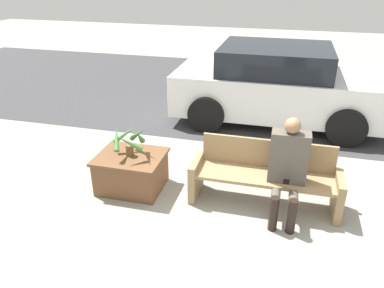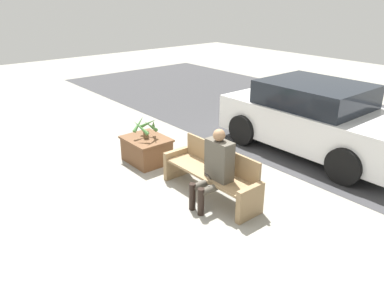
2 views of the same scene
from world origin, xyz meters
TOP-DOWN VIEW (x-y plane):
  - ground_plane at (0.00, 0.00)m, footprint 30.00×30.00m
  - road_surface at (0.00, 5.30)m, footprint 20.00×6.00m
  - bench at (0.10, 0.73)m, footprint 1.86×0.52m
  - person_seated at (0.36, 0.55)m, footprint 0.45×0.62m
  - planter_box at (-1.67, 0.61)m, footprint 0.88×0.74m
  - potted_plant at (-1.67, 0.63)m, footprint 0.52×0.52m
  - parked_car at (0.07, 3.63)m, footprint 3.86×1.98m

SIDE VIEW (x-z plane):
  - ground_plane at x=0.00m, z-range 0.00..0.00m
  - road_surface at x=0.00m, z-range 0.00..0.01m
  - planter_box at x=-1.67m, z-range 0.02..0.52m
  - bench at x=0.10m, z-range -0.01..0.79m
  - person_seated at x=0.36m, z-range 0.05..1.29m
  - parked_car at x=0.07m, z-range 0.00..1.44m
  - potted_plant at x=-1.67m, z-range 0.52..0.95m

